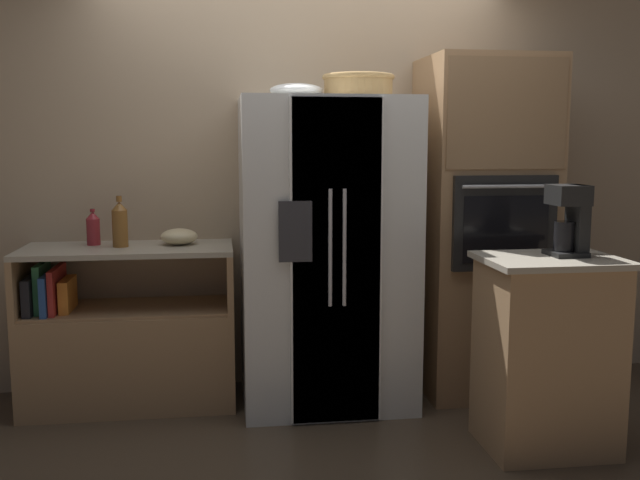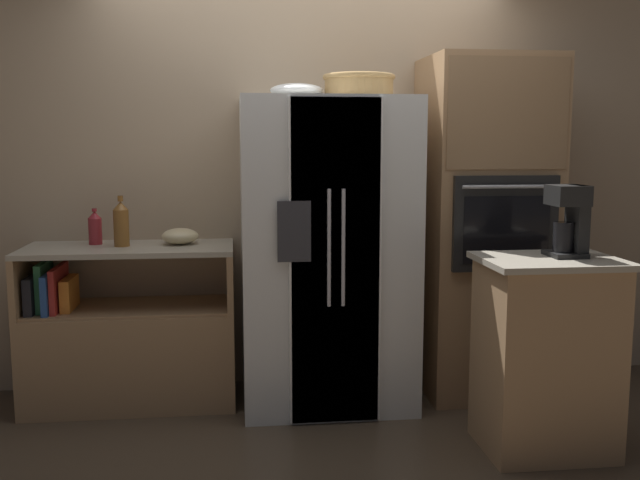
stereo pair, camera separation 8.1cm
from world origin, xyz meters
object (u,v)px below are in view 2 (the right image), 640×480
at_px(wicker_basket, 359,85).
at_px(fruit_bowl, 297,90).
at_px(wall_oven, 484,228).
at_px(refrigerator, 326,253).
at_px(bottle_tall, 121,224).
at_px(mixing_bowl, 180,236).
at_px(coffee_maker, 570,217).
at_px(bottle_short, 95,228).

height_order(wicker_basket, fruit_bowl, wicker_basket).
height_order(wall_oven, fruit_bowl, wall_oven).
bearing_deg(refrigerator, wall_oven, 3.62).
height_order(wall_oven, bottle_tall, wall_oven).
bearing_deg(refrigerator, mixing_bowl, 168.87).
relative_size(wicker_basket, coffee_maker, 1.18).
relative_size(mixing_bowl, coffee_maker, 0.61).
relative_size(bottle_tall, bottle_short, 1.38).
height_order(fruit_bowl, coffee_maker, fruit_bowl).
xyz_separation_m(refrigerator, bottle_short, (-1.35, 0.22, 0.14)).
xyz_separation_m(fruit_bowl, bottle_tall, (-1.01, 0.10, -0.76)).
bearing_deg(bottle_tall, wicker_basket, -3.92).
xyz_separation_m(wall_oven, coffee_maker, (0.13, -0.85, 0.15)).
distance_m(bottle_tall, coffee_maker, 2.46).
bearing_deg(wicker_basket, bottle_short, 172.81).
xyz_separation_m(wall_oven, mixing_bowl, (-1.83, 0.11, -0.04)).
bearing_deg(mixing_bowl, bottle_tall, -171.14).
height_order(refrigerator, wicker_basket, wicker_basket).
distance_m(wall_oven, bottle_short, 2.33).
xyz_separation_m(refrigerator, wall_oven, (0.97, 0.06, 0.13)).
bearing_deg(fruit_bowl, bottle_tall, 174.11).
bearing_deg(wall_oven, fruit_bowl, -177.50).
xyz_separation_m(bottle_tall, coffee_maker, (2.28, -0.90, 0.10)).
bearing_deg(mixing_bowl, refrigerator, -11.13).
relative_size(wall_oven, bottle_tall, 6.89).
bearing_deg(refrigerator, bottle_short, 170.89).
relative_size(refrigerator, bottle_short, 8.35).
xyz_separation_m(fruit_bowl, coffee_maker, (1.27, -0.80, -0.65)).
distance_m(fruit_bowl, coffee_maker, 1.64).
xyz_separation_m(wall_oven, fruit_bowl, (-1.14, -0.05, 0.80)).
distance_m(wicker_basket, fruit_bowl, 0.36).
relative_size(wicker_basket, bottle_short, 1.94).
height_order(bottle_short, mixing_bowl, bottle_short).
relative_size(wall_oven, fruit_bowl, 6.72).
height_order(wall_oven, bottle_short, wall_oven).
height_order(refrigerator, bottle_tall, refrigerator).
distance_m(bottle_short, coffee_maker, 2.65).
relative_size(fruit_bowl, bottle_tall, 1.03).
xyz_separation_m(refrigerator, coffee_maker, (1.10, -0.78, 0.28)).
bearing_deg(bottle_tall, refrigerator, -5.62).
relative_size(fruit_bowl, bottle_short, 1.42).
xyz_separation_m(wicker_basket, bottle_short, (-1.54, 0.19, -0.82)).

